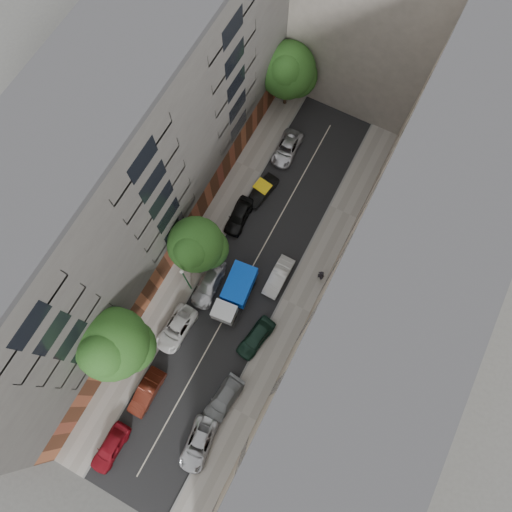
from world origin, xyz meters
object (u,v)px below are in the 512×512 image
Objects in this scene: lamp_post at (185,278)px; pedestrian at (321,275)px; car_right_3 at (279,277)px; tree_near at (114,346)px; car_left_5 at (262,191)px; car_left_2 at (176,329)px; tree_far at (288,72)px; tarp_truck at (235,293)px; car_left_4 at (239,216)px; car_left_0 at (110,448)px; tree_mid at (196,247)px; car_right_2 at (256,338)px; car_left_1 at (147,392)px; car_right_1 at (224,400)px; car_right_0 at (199,444)px; car_left_6 at (287,149)px; car_left_3 at (209,284)px.

lamp_post is 3.24× the size of pedestrian.
tree_near is (-8.32, -12.71, 6.49)m from car_right_3.
lamp_post is at bearing -87.70° from car_left_5.
car_left_2 is 0.60× the size of tree_far.
pedestrian is (6.38, 5.42, -0.34)m from tarp_truck.
car_left_4 reaches higher than car_right_3.
pedestrian reaches higher than car_left_0.
lamp_post is at bearing -83.72° from tree_mid.
lamp_post reaches higher than car_right_2.
car_left_1 is 0.94× the size of car_right_1.
car_left_4 is 0.71× the size of lamp_post.
car_right_0 is 4.20m from car_right_1.
lamp_post reaches higher than car_left_2.
car_right_1 is 12.43m from car_right_3.
tree_mid is at bearing -99.75° from car_left_6.
car_right_0 is at bearing -66.58° from car_left_5.
car_left_6 is at bearing 90.59° from car_left_2.
car_right_3 reaches higher than car_right_0.
car_left_1 is at bearing -81.19° from car_left_5.
tree_near is (-2.15, -3.82, 6.53)m from car_left_2.
car_right_3 is at bearing -34.63° from car_left_4.
car_left_4 is 17.73m from car_right_1.
pedestrian is at bearing 85.29° from car_right_1.
car_left_2 is 14.56m from pedestrian.
car_right_1 is at bearing 21.84° from car_left_1.
car_left_6 is 26.19m from car_right_1.
pedestrian is at bearing 61.31° from car_left_1.
lamp_post reaches higher than tarp_truck.
tarp_truck is 1.33× the size of car_right_2.
car_left_4 is (-3.57, 7.29, -0.69)m from tarp_truck.
lamp_post is at bearing 97.59° from car_left_1.
car_right_3 is (5.60, -13.00, 0.05)m from car_left_6.
pedestrian is (10.56, 6.79, -2.87)m from lamp_post.
tarp_truck is 9.65m from car_right_1.
pedestrian is at bearing 34.36° from tarp_truck.
car_left_3 is at bearing 45.91° from pedestrian.
tarp_truck reaches higher than pedestrian.
tree_mid reaches higher than car_left_3.
tree_mid is (-1.70, 12.91, 4.38)m from car_left_1.
car_left_1 is 13.74m from tree_mid.
car_left_5 is 0.86× the size of car_left_6.
car_left_2 reaches higher than car_left_5.
car_left_6 is 1.00× the size of car_right_1.
car_left_0 is 15.89m from lamp_post.
car_right_1 is at bearing -79.16° from car_left_6.
tree_mid is (-7.30, -2.09, 4.40)m from car_right_3.
car_left_6 is 15.83m from tree_mid.
car_left_0 is at bearing -85.70° from tree_mid.
car_left_5 is at bearing 90.41° from car_left_0.
pedestrian is at bearing 81.07° from car_right_2.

